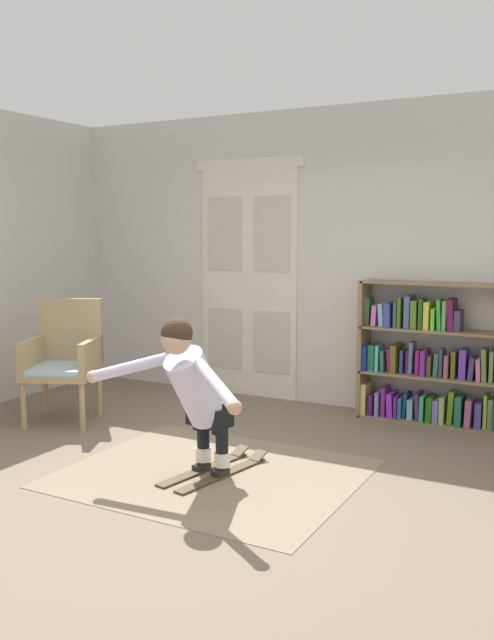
{
  "coord_description": "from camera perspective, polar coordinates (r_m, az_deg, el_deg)",
  "views": [
    {
      "loc": [
        2.4,
        -3.63,
        1.72
      ],
      "look_at": [
        -0.01,
        0.84,
        1.05
      ],
      "focal_mm": 38.0,
      "sensor_mm": 36.0,
      "label": 1
    }
  ],
  "objects": [
    {
      "name": "ground_plane",
      "position": [
        4.68,
        -4.95,
        -14.07
      ],
      "size": [
        7.2,
        7.2,
        0.0
      ],
      "primitive_type": "plane",
      "color": "#736250"
    },
    {
      "name": "rug",
      "position": [
        4.96,
        -2.9,
        -12.75
      ],
      "size": [
        2.02,
        1.7,
        0.01
      ],
      "primitive_type": "cube",
      "color": "#86735A",
      "rests_on": "ground"
    },
    {
      "name": "person_skier",
      "position": [
        4.63,
        -4.55,
        -5.52
      ],
      "size": [
        1.39,
        0.81,
        1.08
      ],
      "color": "white",
      "rests_on": "skis_pair"
    },
    {
      "name": "double_door",
      "position": [
        7.02,
        0.14,
        3.5
      ],
      "size": [
        1.22,
        0.05,
        2.45
      ],
      "color": "silver",
      "rests_on": "ground"
    },
    {
      "name": "bookshelf",
      "position": [
        6.28,
        15.31,
        -3.48
      ],
      "size": [
        1.41,
        0.3,
        1.27
      ],
      "color": "olive",
      "rests_on": "ground"
    },
    {
      "name": "skis_pair",
      "position": [
        4.97,
        -2.65,
        -12.45
      ],
      "size": [
        0.44,
        0.94,
        0.07
      ],
      "color": "#4C3F26",
      "rests_on": "rug"
    },
    {
      "name": "wicker_chair",
      "position": [
        6.37,
        -15.14,
        -3.04
      ],
      "size": [
        0.79,
        0.79,
        1.1
      ],
      "color": "tan",
      "rests_on": "ground"
    },
    {
      "name": "back_wall",
      "position": [
        6.68,
        7.27,
        5.13
      ],
      "size": [
        6.0,
        0.1,
        2.9
      ],
      "primitive_type": "cube",
      "color": "beige",
      "rests_on": "ground"
    }
  ]
}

